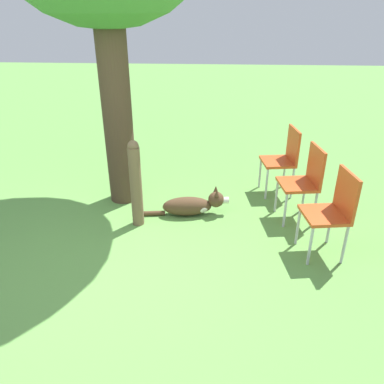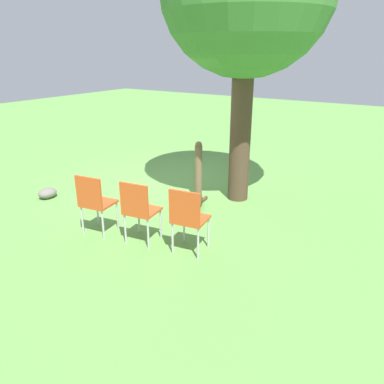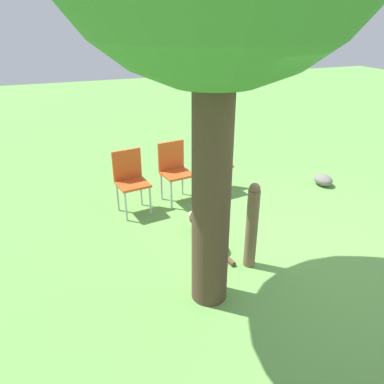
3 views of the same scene
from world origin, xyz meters
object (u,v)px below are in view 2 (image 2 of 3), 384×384
object	(u,v)px
dog	(191,204)
red_chair_0	(95,200)
red_chair_2	(188,216)
fence_post	(198,169)
red_chair_1	(139,208)

from	to	relation	value
dog	red_chair_0	xyz separation A→B (m)	(1.48, -0.74, 0.42)
red_chair_0	red_chair_2	distance (m)	1.49
fence_post	red_chair_0	world-z (taller)	fence_post
red_chair_1	red_chair_0	bearing A→B (deg)	92.58
dog	red_chair_1	xyz separation A→B (m)	(1.35, -0.01, 0.42)
red_chair_0	fence_post	bearing A→B (deg)	-20.42
red_chair_0	red_chair_2	bearing A→B (deg)	-87.42
dog	red_chair_2	size ratio (longest dim) A/B	1.16
red_chair_0	red_chair_2	world-z (taller)	same
red_chair_2	red_chair_1	bearing A→B (deg)	92.58
dog	red_chair_0	world-z (taller)	red_chair_0
dog	red_chair_2	distance (m)	1.47
fence_post	red_chair_2	bearing A→B (deg)	28.08
red_chair_0	red_chair_1	world-z (taller)	same
red_chair_2	red_chair_0	bearing A→B (deg)	92.58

